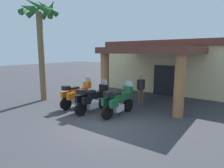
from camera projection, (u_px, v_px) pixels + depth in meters
ground_plane at (106, 126)px, 7.90m from camera, size 80.00×80.00×0.00m
motel_building at (177, 65)px, 15.35m from camera, size 10.81×10.22×3.87m
motorcycle_orange at (77, 95)px, 10.62m from camera, size 0.75×2.21×1.61m
motorcycle_black at (92, 99)px, 9.67m from camera, size 0.82×2.21×1.61m
motorcycle_green at (118, 101)px, 9.18m from camera, size 0.79×2.21×1.61m
pedestrian at (141, 87)px, 11.17m from camera, size 0.34×0.45×1.71m
palm_tree_roadside at (40, 26)px, 11.55m from camera, size 2.34×2.33×6.25m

